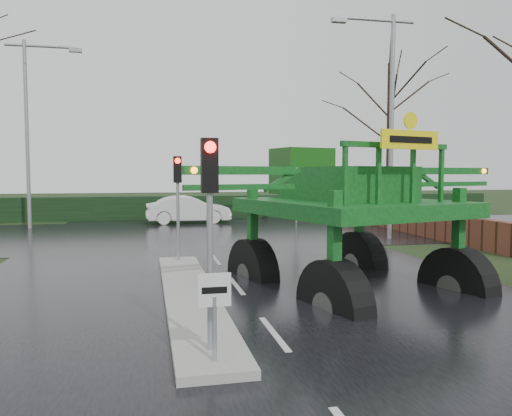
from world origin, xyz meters
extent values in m
plane|color=black|center=(0.00, 0.00, 0.00)|extent=(140.00, 140.00, 0.00)
cube|color=black|center=(0.00, 10.00, 0.00)|extent=(14.00, 80.00, 0.02)
cube|color=black|center=(0.00, 16.00, 0.01)|extent=(80.00, 12.00, 0.02)
cube|color=gray|center=(-1.30, 3.00, 0.09)|extent=(1.20, 10.00, 0.16)
cube|color=black|center=(0.00, 24.00, 0.75)|extent=(44.00, 0.90, 1.50)
cube|color=#592D1E|center=(10.50, 16.00, 0.60)|extent=(0.40, 20.00, 1.20)
cylinder|color=gray|center=(-1.30, -1.50, 0.65)|extent=(0.07, 0.07, 1.00)
cube|color=silver|center=(-1.30, -1.50, 1.25)|extent=(0.50, 0.04, 0.50)
cube|color=black|center=(-1.30, -1.52, 1.25)|extent=(0.38, 0.01, 0.10)
cylinder|color=gray|center=(-1.30, -1.00, 1.75)|extent=(0.10, 0.10, 3.50)
cube|color=black|center=(-1.30, -1.00, 3.10)|extent=(0.26, 0.22, 0.85)
sphere|color=#FF0C07|center=(-1.30, -1.13, 3.38)|extent=(0.18, 0.18, 0.18)
cylinder|color=gray|center=(-1.30, 7.50, 1.75)|extent=(0.10, 0.10, 3.50)
cube|color=black|center=(-1.30, 7.50, 3.10)|extent=(0.26, 0.22, 0.85)
sphere|color=#FF0C07|center=(-1.30, 7.37, 3.38)|extent=(0.18, 0.18, 0.18)
cylinder|color=gray|center=(6.50, 20.00, 1.75)|extent=(0.10, 0.10, 3.50)
cube|color=black|center=(6.50, 20.00, 3.10)|extent=(0.26, 0.22, 0.85)
sphere|color=#FF0C07|center=(6.50, 20.13, 3.38)|extent=(0.18, 0.18, 0.18)
cylinder|color=gray|center=(8.50, 12.00, 5.00)|extent=(0.20, 0.20, 10.00)
cylinder|color=gray|center=(7.70, 12.00, 9.70)|extent=(3.52, 0.14, 0.14)
cube|color=gray|center=(5.94, 12.00, 9.58)|extent=(0.65, 0.30, 0.20)
cylinder|color=gray|center=(-8.50, 20.00, 5.00)|extent=(0.20, 0.20, 10.00)
cylinder|color=gray|center=(-7.70, 20.00, 9.70)|extent=(3.52, 0.14, 0.14)
cube|color=gray|center=(-5.94, 20.00, 9.58)|extent=(0.65, 0.30, 0.20)
cylinder|color=black|center=(13.00, 21.00, 5.00)|extent=(0.32, 0.32, 10.00)
cone|color=black|center=(13.00, 21.00, 10.80)|extent=(0.24, 0.24, 2.50)
cylinder|color=black|center=(-0.67, 2.83, 1.09)|extent=(1.16, 2.26, 2.18)
cylinder|color=#595B56|center=(-0.67, 2.83, 1.09)|extent=(0.82, 0.91, 0.76)
cube|color=#0B4215|center=(-0.67, 2.83, 2.45)|extent=(0.29, 0.29, 2.50)
cylinder|color=black|center=(3.10, 3.88, 1.09)|extent=(1.16, 2.26, 2.18)
cylinder|color=#595B56|center=(3.10, 3.88, 1.09)|extent=(0.82, 0.91, 0.76)
cube|color=#0B4215|center=(3.10, 3.88, 2.45)|extent=(0.29, 0.29, 2.50)
cylinder|color=black|center=(0.38, -0.94, 1.09)|extent=(1.16, 2.26, 2.18)
cylinder|color=#595B56|center=(0.38, -0.94, 1.09)|extent=(0.82, 0.91, 0.76)
cube|color=#0B4215|center=(0.38, -0.94, 2.45)|extent=(0.29, 0.29, 2.50)
cylinder|color=black|center=(4.15, 0.11, 1.09)|extent=(1.16, 2.26, 2.18)
cylinder|color=#595B56|center=(4.15, 0.11, 1.09)|extent=(0.82, 0.91, 0.76)
cube|color=#0B4215|center=(4.15, 0.11, 2.45)|extent=(0.29, 0.29, 2.50)
cube|color=#0B4215|center=(1.74, 1.47, 3.15)|extent=(5.80, 6.25, 0.38)
cube|color=#0B4215|center=(1.68, 1.68, 3.75)|extent=(3.18, 3.78, 0.98)
cube|color=#134911|center=(1.10, 3.78, 4.13)|extent=(1.92, 1.69, 1.41)
cube|color=#0B4215|center=(2.21, -0.21, 4.73)|extent=(3.18, 1.00, 0.13)
cube|color=#0B4215|center=(-1.49, 0.12, 4.13)|extent=(2.78, 0.95, 0.20)
sphere|color=orange|center=(-2.62, -0.31, 4.13)|extent=(0.15, 0.15, 0.15)
cube|color=#0B4215|center=(5.21, 1.98, 4.13)|extent=(2.78, 0.95, 0.20)
sphere|color=orange|center=(6.39, 2.20, 4.13)|extent=(0.15, 0.15, 0.15)
cube|color=yellow|center=(2.33, -0.62, 4.84)|extent=(1.69, 0.53, 0.44)
cube|color=black|center=(2.33, -0.62, 4.84)|extent=(1.26, 0.36, 0.15)
cylinder|color=yellow|center=(2.33, -0.62, 5.27)|extent=(0.39, 0.15, 0.39)
imported|color=silver|center=(0.09, 20.87, 0.00)|extent=(4.99, 1.88, 1.63)
camera|label=1|loc=(-2.24, -8.76, 2.98)|focal=35.00mm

